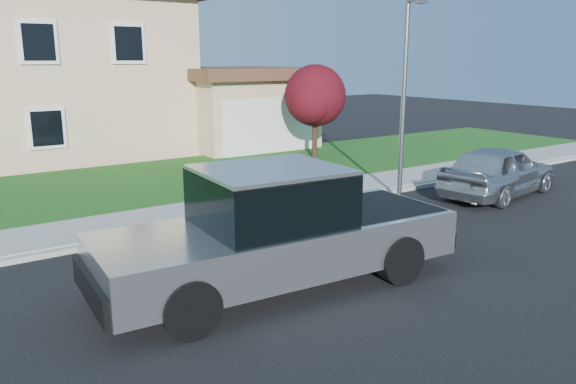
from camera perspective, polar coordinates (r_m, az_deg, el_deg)
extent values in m
plane|color=black|center=(11.90, 0.89, -6.46)|extent=(80.00, 80.00, 0.00)
cube|color=gray|center=(14.71, -2.50, -2.32)|extent=(40.00, 0.20, 0.12)
cube|color=gray|center=(15.62, -4.65, -1.36)|extent=(40.00, 2.00, 0.15)
cube|color=#134513|center=(19.56, -11.28, 1.35)|extent=(40.00, 7.00, 0.10)
cube|color=tan|center=(26.92, -21.00, 10.73)|extent=(8.00, 9.00, 6.40)
cube|color=tan|center=(26.63, -5.28, 8.08)|extent=(5.50, 6.00, 3.20)
cube|color=white|center=(24.10, -1.70, 6.73)|extent=(4.60, 0.12, 2.30)
cube|color=#4C2D1E|center=(26.53, -5.36, 11.95)|extent=(6.20, 6.80, 0.50)
cube|color=white|center=(21.99, -24.04, 13.73)|extent=(1.30, 0.10, 1.50)
cube|color=white|center=(22.84, -15.92, 14.30)|extent=(1.30, 0.10, 1.50)
cube|color=black|center=(22.12, -23.30, 5.97)|extent=(1.30, 0.10, 1.50)
cylinder|color=black|center=(8.56, -9.89, -11.59)|extent=(0.94, 0.40, 0.91)
cylinder|color=black|center=(10.41, -14.09, -7.18)|extent=(0.94, 0.40, 0.91)
cylinder|color=black|center=(10.55, 11.27, -6.74)|extent=(0.94, 0.40, 0.91)
cylinder|color=black|center=(12.10, 4.62, -3.89)|extent=(0.94, 0.40, 0.91)
cube|color=silver|center=(10.15, -0.91, -5.29)|extent=(6.65, 2.72, 0.82)
cube|color=black|center=(9.83, -1.79, -0.66)|extent=(2.54, 2.28, 0.97)
cube|color=silver|center=(9.72, -1.81, 2.22)|extent=(2.54, 2.28, 0.09)
cube|color=black|center=(11.23, 8.74, -1.54)|extent=(2.18, 2.08, 0.07)
cube|color=black|center=(9.14, -19.35, -9.33)|extent=(0.28, 2.18, 0.46)
cube|color=black|center=(12.12, 12.74, -3.59)|extent=(0.28, 2.18, 0.29)
cube|color=black|center=(10.57, -9.39, -0.47)|extent=(0.15, 0.26, 0.21)
imported|color=#E6957E|center=(13.13, -7.18, -1.13)|extent=(0.63, 0.47, 1.54)
cylinder|color=tan|center=(12.96, -7.28, 2.27)|extent=(0.41, 0.41, 0.04)
cylinder|color=tan|center=(12.95, -7.29, 2.53)|extent=(0.21, 0.21, 0.14)
imported|color=#AFB2B6|center=(17.91, 20.61, 2.04)|extent=(4.81, 2.52, 1.56)
cylinder|color=black|center=(22.89, 2.73, 5.63)|extent=(0.21, 0.21, 1.71)
sphere|color=#4A0F17|center=(22.73, 2.77, 9.76)|extent=(2.46, 2.46, 2.46)
sphere|color=#4A0F17|center=(23.33, 3.34, 9.06)|extent=(1.81, 1.81, 1.81)
sphere|color=#4A0F17|center=(22.23, 2.39, 9.13)|extent=(1.71, 1.71, 1.71)
cube|color=#103B15|center=(15.24, 0.09, 0.51)|extent=(0.77, 0.84, 0.99)
cube|color=#103B15|center=(15.13, 0.09, 2.49)|extent=(0.85, 0.91, 0.08)
cylinder|color=slate|center=(16.09, 11.63, 8.66)|extent=(0.13, 0.13, 5.58)
cube|color=slate|center=(15.66, 13.41, 18.35)|extent=(0.31, 0.24, 0.13)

